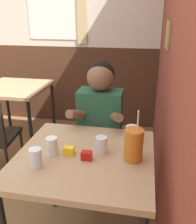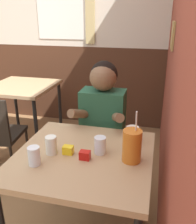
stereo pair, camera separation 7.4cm
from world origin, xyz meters
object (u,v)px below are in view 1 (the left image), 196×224
at_px(background_table, 15,94).
at_px(cocktail_pitcher, 134,145).
at_px(main_table, 85,166).
at_px(person_seated, 100,131).

height_order(background_table, cocktail_pitcher, cocktail_pitcher).
relative_size(main_table, cocktail_pitcher, 2.62).
bearing_deg(cocktail_pitcher, person_seated, 117.72).
distance_m(main_table, background_table, 1.72).
xyz_separation_m(person_seated, cocktail_pitcher, (0.29, -0.55, 0.21)).
height_order(main_table, person_seated, person_seated).
bearing_deg(person_seated, main_table, -89.09).
bearing_deg(person_seated, background_table, 147.23).
height_order(person_seated, cocktail_pitcher, person_seated).
bearing_deg(main_table, background_table, 131.70).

